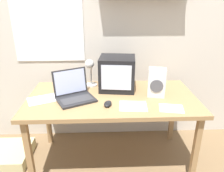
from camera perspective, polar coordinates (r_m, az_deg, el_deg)
ground_plane at (r=2.33m, az=0.00°, el=-18.59°), size 12.00×12.00×0.00m
back_wall at (r=2.29m, az=-0.46°, el=16.88°), size 5.60×0.24×2.60m
corner_desk at (r=1.97m, az=0.00°, el=-4.30°), size 1.49×0.76×0.70m
crt_monitor at (r=2.05m, az=1.37°, el=3.32°), size 0.36×0.33×0.31m
laptop at (r=1.91m, az=-10.02°, el=-1.47°), size 0.39×0.37×0.24m
desk_lamp at (r=2.10m, az=-5.76°, el=4.30°), size 0.12×0.15×0.28m
juice_glass at (r=2.20m, az=-14.07°, el=1.01°), size 0.06×0.06×0.11m
space_heater at (r=1.95m, az=11.58°, el=0.88°), size 0.17×0.13×0.25m
computer_mouse at (r=1.78m, az=-1.11°, el=-4.65°), size 0.08×0.12×0.03m
loose_paper_near_monitor at (r=1.98m, az=-17.27°, el=-3.28°), size 0.32×0.27×0.00m
loose_paper_near_laptop at (r=1.78m, az=5.54°, el=-5.24°), size 0.23×0.20×0.00m
printed_handout at (r=1.80m, az=15.22°, el=-5.65°), size 0.21×0.18×0.00m
floor_cushion at (r=2.51m, az=-25.36°, el=-15.88°), size 0.42×0.42×0.11m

